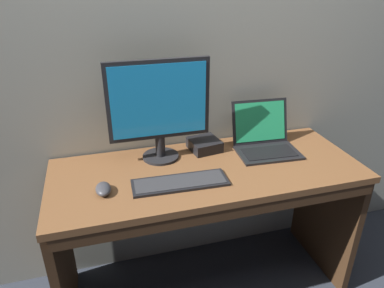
% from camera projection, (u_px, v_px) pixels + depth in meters
% --- Properties ---
extents(ground_plane, '(14.00, 14.00, 0.00)m').
position_uv_depth(ground_plane, '(205.00, 283.00, 2.06)').
color(ground_plane, '#2D333D').
extents(desk, '(1.50, 0.60, 0.78)m').
position_uv_depth(desk, '(207.00, 204.00, 1.81)').
color(desk, brown).
rests_on(desk, ground).
extents(laptop_black, '(0.33, 0.30, 0.24)m').
position_uv_depth(laptop_black, '(265.00, 140.00, 1.88)').
color(laptop_black, black).
rests_on(laptop_black, desk).
extents(external_monitor, '(0.49, 0.18, 0.51)m').
position_uv_depth(external_monitor, '(159.00, 107.00, 1.69)').
color(external_monitor, black).
rests_on(external_monitor, desk).
extents(wired_keyboard, '(0.44, 0.16, 0.01)m').
position_uv_depth(wired_keyboard, '(180.00, 182.00, 1.59)').
color(wired_keyboard, black).
rests_on(wired_keyboard, desk).
extents(computer_mouse, '(0.07, 0.11, 0.04)m').
position_uv_depth(computer_mouse, '(103.00, 189.00, 1.52)').
color(computer_mouse, '#38383D').
rests_on(computer_mouse, desk).
extents(external_drive_box, '(0.17, 0.17, 0.06)m').
position_uv_depth(external_drive_box, '(204.00, 145.00, 1.89)').
color(external_drive_box, black).
rests_on(external_drive_box, desk).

